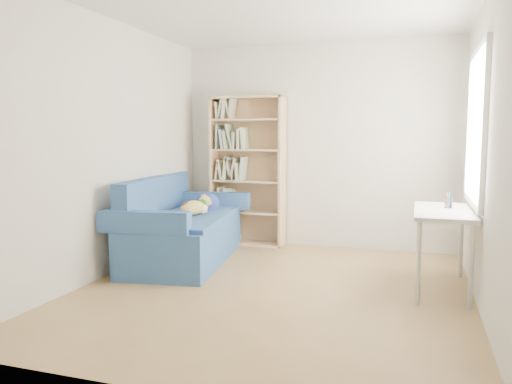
# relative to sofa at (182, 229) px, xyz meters

# --- Properties ---
(ground) EXTENTS (4.00, 4.00, 0.00)m
(ground) POSITION_rel_sofa_xyz_m (1.32, -0.77, -0.36)
(ground) COLOR olive
(ground) RESTS_ON ground
(room_shell) EXTENTS (3.54, 4.04, 2.62)m
(room_shell) POSITION_rel_sofa_xyz_m (1.42, -0.73, 1.28)
(room_shell) COLOR silver
(room_shell) RESTS_ON ground
(sofa) EXTENTS (1.19, 2.07, 0.96)m
(sofa) POSITION_rel_sofa_xyz_m (0.00, 0.00, 0.00)
(sofa) COLOR navy
(sofa) RESTS_ON ground
(bookshelf) EXTENTS (0.97, 0.30, 1.94)m
(bookshelf) POSITION_rel_sofa_xyz_m (0.43, 1.07, 0.53)
(bookshelf) COLOR tan
(bookshelf) RESTS_ON ground
(desk) EXTENTS (0.51, 1.11, 0.75)m
(desk) POSITION_rel_sofa_xyz_m (2.79, -0.27, 0.31)
(desk) COLOR silver
(desk) RESTS_ON ground
(pen_cup) EXTENTS (0.08, 0.08, 0.15)m
(pen_cup) POSITION_rel_sofa_xyz_m (2.84, -0.13, 0.45)
(pen_cup) COLOR white
(pen_cup) RESTS_ON desk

